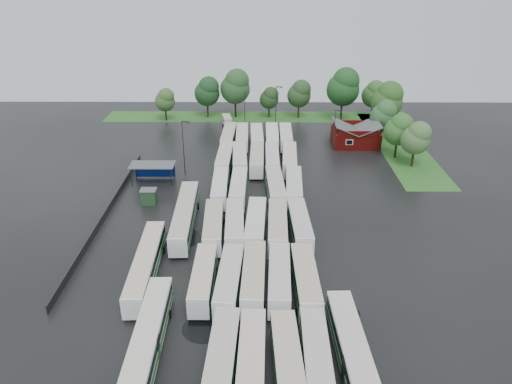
{
  "coord_description": "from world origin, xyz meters",
  "views": [
    {
      "loc": [
        2.55,
        -63.59,
        37.67
      ],
      "look_at": [
        2.0,
        12.0,
        2.5
      ],
      "focal_mm": 35.0,
      "sensor_mm": 36.0,
      "label": 1
    }
  ],
  "objects_px": {
    "brick_building": "(355,137)",
    "artic_bus_east": "(355,362)",
    "minibus": "(227,120)",
    "artic_bus_west_a": "(148,340)"
  },
  "relations": [
    {
      "from": "minibus",
      "to": "brick_building",
      "type": "bearing_deg",
      "value": -36.03
    },
    {
      "from": "brick_building",
      "to": "minibus",
      "type": "relative_size",
      "value": 1.79
    },
    {
      "from": "brick_building",
      "to": "artic_bus_east",
      "type": "distance_m",
      "value": 70.06
    },
    {
      "from": "brick_building",
      "to": "artic_bus_east",
      "type": "bearing_deg",
      "value": -99.85
    },
    {
      "from": "brick_building",
      "to": "minibus",
      "type": "bearing_deg",
      "value": 153.88
    },
    {
      "from": "artic_bus_east",
      "to": "minibus",
      "type": "relative_size",
      "value": 3.42
    },
    {
      "from": "brick_building",
      "to": "artic_bus_east",
      "type": "height_order",
      "value": "brick_building"
    },
    {
      "from": "artic_bus_east",
      "to": "minibus",
      "type": "bearing_deg",
      "value": 99.84
    },
    {
      "from": "brick_building",
      "to": "artic_bus_west_a",
      "type": "distance_m",
      "value": 73.88
    },
    {
      "from": "artic_bus_west_a",
      "to": "artic_bus_east",
      "type": "xyz_separation_m",
      "value": [
        21.0,
        -2.93,
        0.05
      ]
    }
  ]
}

